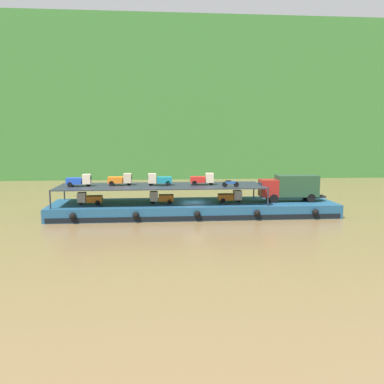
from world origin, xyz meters
name	(u,v)px	position (x,y,z in m)	size (l,w,h in m)	color
ground_plane	(194,215)	(0.00, 0.00, 0.00)	(400.00, 400.00, 0.00)	brown
hillside_far_bank	(173,94)	(0.00, 57.37, 19.58)	(122.82, 38.46, 34.76)	#387533
cargo_barge	(194,208)	(0.00, -0.03, 0.75)	(32.86, 8.19, 1.50)	navy
covered_lorry	(290,187)	(11.44, -0.24, 3.19)	(7.88, 2.39, 3.10)	maroon
cargo_rack	(161,186)	(-3.80, 0.00, 3.44)	(23.66, 6.81, 2.00)	#232833
mini_truck_lower_stern	(90,198)	(-11.90, -0.59, 2.19)	(2.76, 1.23, 1.38)	orange
mini_truck_lower_aft	(161,197)	(-3.81, -0.47, 2.19)	(2.75, 1.21, 1.38)	orange
mini_truck_lower_mid	(230,196)	(4.25, -0.39, 2.19)	(2.74, 1.21, 1.38)	orange
mini_truck_upper_stern	(79,180)	(-13.07, 0.03, 4.19)	(2.74, 1.21, 1.38)	#1E47B7
mini_truck_upper_mid	(120,179)	(-8.50, 0.69, 4.19)	(2.77, 1.26, 1.38)	orange
mini_truck_upper_fore	(159,179)	(-4.00, 0.23, 4.19)	(2.79, 1.29, 1.38)	teal
mini_truck_upper_bow	(202,179)	(1.04, 0.24, 4.19)	(2.79, 1.29, 1.38)	red
motorcycle_upper_port	(230,183)	(3.94, -2.04, 3.93)	(1.90, 0.55, 0.87)	black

